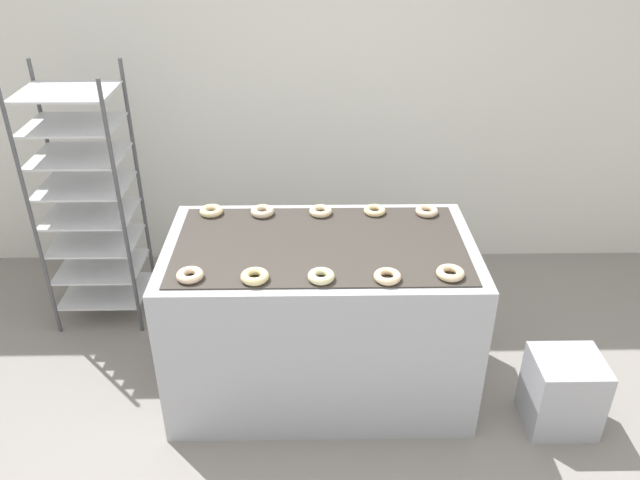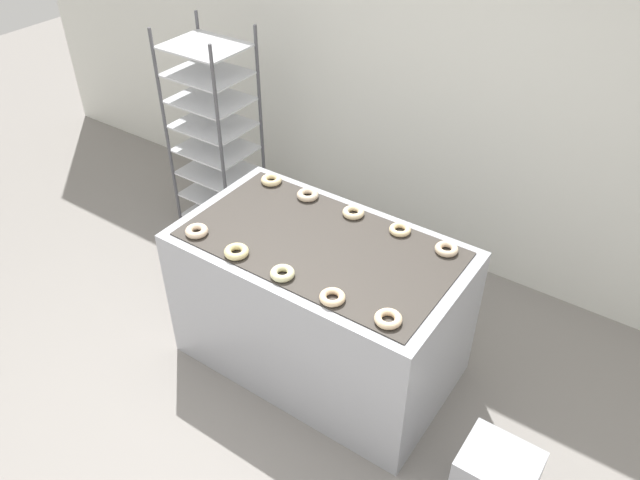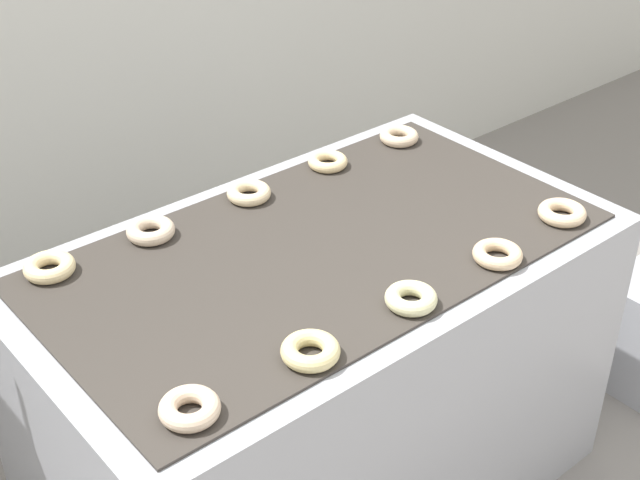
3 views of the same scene
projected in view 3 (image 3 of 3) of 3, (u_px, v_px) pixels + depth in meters
The scene contains 11 objects.
fryer_machine at pixel (320, 380), 2.57m from camera, with size 1.59×0.91×0.91m.
donut_near_leftmost at pixel (190, 408), 1.78m from camera, with size 0.13×0.13×0.04m, color beige.
donut_near_left at pixel (310, 351), 1.93m from camera, with size 0.13×0.13×0.04m, color beige.
donut_near_center at pixel (412, 298), 2.10m from camera, with size 0.13×0.13×0.04m, color beige.
donut_near_right at pixel (497, 254), 2.26m from camera, with size 0.13×0.13×0.04m, color beige.
donut_near_rightmost at pixel (562, 213), 2.44m from camera, with size 0.13×0.13×0.04m, color beige.
donut_far_leftmost at pixel (49, 267), 2.21m from camera, with size 0.13×0.13×0.04m, color beige.
donut_far_left at pixel (151, 230), 2.36m from camera, with size 0.13×0.13×0.04m, color beige.
donut_far_center at pixel (249, 193), 2.53m from camera, with size 0.13×0.13×0.04m, color beige.
donut_far_right at pixel (328, 161), 2.70m from camera, with size 0.12×0.12×0.03m, color beige.
donut_far_rightmost at pixel (399, 136), 2.85m from camera, with size 0.12×0.12×0.04m, color beige.
Camera 3 is at (-1.26, -0.80, 2.17)m, focal length 50.00 mm.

